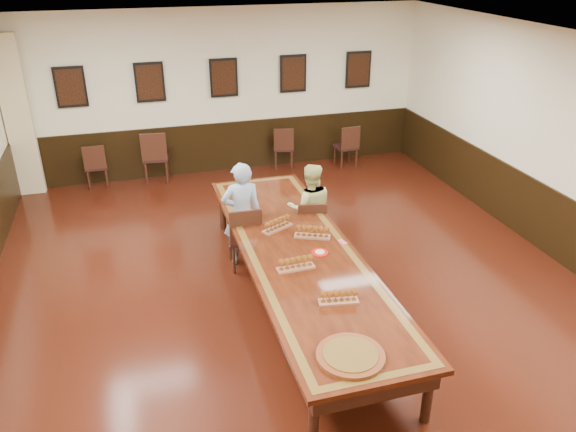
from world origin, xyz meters
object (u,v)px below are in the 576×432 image
object	(u,v)px
chair_man	(244,236)
chair_woman	(310,226)
spare_chair_d	(346,145)
person_woman	(310,208)
conference_table	(299,260)
carved_platter	(350,356)
spare_chair_b	(155,156)
spare_chair_c	(283,146)
person_man	(242,214)
spare_chair_a	(96,165)

from	to	relation	value
chair_man	chair_woman	bearing A→B (deg)	-172.58
spare_chair_d	person_woman	distance (m)	3.76
person_woman	conference_table	distance (m)	1.38
spare_chair_d	carved_platter	bearing A→B (deg)	64.30
spare_chair_b	conference_table	xyz separation A→B (m)	(1.45, -4.77, 0.10)
spare_chair_c	person_man	world-z (taller)	person_man
person_woman	spare_chair_b	bearing A→B (deg)	-49.03
spare_chair_b	chair_man	bearing A→B (deg)	111.14
spare_chair_b	person_woman	bearing A→B (deg)	126.28
spare_chair_c	spare_chair_d	world-z (taller)	spare_chair_d
chair_man	carved_platter	size ratio (longest dim) A/B	1.46
spare_chair_a	spare_chair_c	size ratio (longest dim) A/B	0.99
chair_woman	person_man	bearing A→B (deg)	10.41
carved_platter	spare_chair_b	bearing A→B (deg)	100.77
chair_man	spare_chair_c	distance (m)	4.10
chair_woman	conference_table	xyz separation A→B (m)	(-0.54, -1.16, 0.17)
spare_chair_a	person_man	distance (m)	4.20
conference_table	carved_platter	distance (m)	2.09
person_man	conference_table	xyz separation A→B (m)	(0.48, -1.18, -0.16)
spare_chair_a	spare_chair_b	xyz separation A→B (m)	(1.12, -0.03, 0.08)
person_man	person_woman	world-z (taller)	person_man
spare_chair_a	conference_table	distance (m)	5.45
spare_chair_a	person_man	world-z (taller)	person_man
chair_man	person_man	bearing A→B (deg)	-90.00
carved_platter	spare_chair_d	bearing A→B (deg)	68.65
person_man	carved_platter	size ratio (longest dim) A/B	2.33
person_man	carved_platter	world-z (taller)	person_man
conference_table	chair_woman	bearing A→B (deg)	65.10
spare_chair_a	person_man	bearing A→B (deg)	119.67
chair_man	spare_chair_a	distance (m)	4.27
spare_chair_a	spare_chair_c	xyz separation A→B (m)	(3.73, 0.03, 0.00)
spare_chair_c	spare_chair_b	bearing A→B (deg)	14.84
person_woman	carved_platter	bearing A→B (deg)	89.31
spare_chair_b	carved_platter	xyz separation A→B (m)	(1.30, -6.85, 0.26)
person_woman	conference_table	xyz separation A→B (m)	(-0.56, -1.26, -0.08)
chair_man	conference_table	xyz separation A→B (m)	(0.49, -1.08, 0.13)
chair_woman	person_woman	bearing A→B (deg)	-90.00
spare_chair_d	chair_woman	bearing A→B (deg)	56.18
person_man	carved_platter	xyz separation A→B (m)	(0.34, -3.26, -0.00)
conference_table	person_woman	bearing A→B (deg)	66.03
spare_chair_c	person_man	distance (m)	4.02
spare_chair_a	spare_chair_d	size ratio (longest dim) A/B	0.97
spare_chair_d	chair_man	bearing A→B (deg)	45.29
person_man	person_woman	size ratio (longest dim) A/B	1.11
person_woman	carved_platter	distance (m)	3.41
spare_chair_b	spare_chair_d	world-z (taller)	spare_chair_b
chair_man	conference_table	world-z (taller)	chair_man
spare_chair_c	person_woman	bearing A→B (deg)	93.92
chair_woman	conference_table	size ratio (longest dim) A/B	0.18
spare_chair_c	person_man	xyz separation A→B (m)	(-1.64, -3.65, 0.34)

